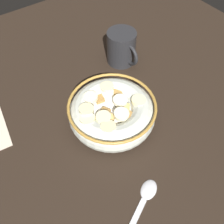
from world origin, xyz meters
TOP-DOWN VIEW (x-y plane):
  - ground_plane at (0.00, 0.00)cm, footprint 108.91×108.91cm
  - cereal_bowl at (0.01, -0.03)cm, footprint 18.24×18.24cm
  - spoon at (17.50, -5.99)cm, footprint 8.63×15.43cm
  - coffee_mug at (-14.42, 13.38)cm, footprint 10.13×7.35cm

SIDE VIEW (x-z plane):
  - ground_plane at x=0.00cm, z-range -2.00..0.00cm
  - spoon at x=17.50cm, z-range -0.07..0.73cm
  - cereal_bowl at x=0.01cm, z-range -0.09..6.22cm
  - coffee_mug at x=-14.42cm, z-range 0.00..8.52cm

